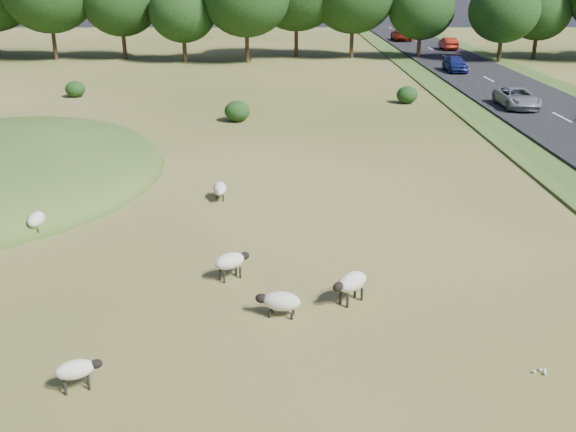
% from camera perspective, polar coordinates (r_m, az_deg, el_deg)
% --- Properties ---
extents(ground, '(160.00, 160.00, 0.00)m').
position_cam_1_polar(ground, '(38.37, -3.15, 7.12)').
color(ground, '#3E4E18').
rests_on(ground, ground).
extents(road, '(8.00, 150.00, 0.25)m').
position_cam_1_polar(road, '(51.38, 20.63, 9.49)').
color(road, black).
rests_on(road, ground).
extents(shrubs, '(26.83, 10.40, 1.34)m').
position_cam_1_polar(shrubs, '(46.65, -4.11, 10.37)').
color(shrubs, black).
rests_on(shrubs, ground).
extents(sheep_1, '(0.56, 1.23, 0.89)m').
position_cam_1_polar(sheep_1, '(25.23, -21.45, -0.27)').
color(sheep_1, beige).
rests_on(sheep_1, ground).
extents(sheep_2, '(1.12, 0.77, 0.78)m').
position_cam_1_polar(sheep_2, '(15.91, -18.30, -12.83)').
color(sheep_2, beige).
rests_on(sheep_2, ground).
extents(sheep_3, '(1.24, 1.20, 0.95)m').
position_cam_1_polar(sheep_3, '(18.79, 5.62, -5.89)').
color(sheep_3, beige).
rests_on(sheep_3, ground).
extents(sheep_4, '(1.34, 0.74, 0.75)m').
position_cam_1_polar(sheep_4, '(18.09, -0.70, -7.58)').
color(sheep_4, beige).
rests_on(sheep_4, ground).
extents(sheep_5, '(1.22, 1.01, 0.88)m').
position_cam_1_polar(sheep_5, '(20.22, -5.10, -4.00)').
color(sheep_5, beige).
rests_on(sheep_5, ground).
extents(sheep_6, '(0.65, 1.30, 0.74)m').
position_cam_1_polar(sheep_6, '(27.43, -6.09, 2.41)').
color(sheep_6, beige).
rests_on(sheep_6, ground).
extents(car_0, '(1.76, 4.37, 1.49)m').
position_cam_1_polar(car_0, '(64.42, 14.64, 12.98)').
color(car_0, navy).
rests_on(car_0, road).
extents(car_1, '(2.37, 5.15, 1.43)m').
position_cam_1_polar(car_1, '(93.17, 10.07, 15.54)').
color(car_1, maroon).
rests_on(car_1, road).
extents(car_2, '(1.85, 4.55, 1.32)m').
position_cam_1_polar(car_2, '(101.65, 11.47, 15.84)').
color(car_2, maroon).
rests_on(car_2, road).
extents(car_5, '(2.22, 4.82, 1.34)m').
position_cam_1_polar(car_5, '(48.09, 19.70, 9.87)').
color(car_5, '#979B9F').
rests_on(car_5, road).
extents(car_7, '(1.51, 4.34, 1.43)m').
position_cam_1_polar(car_7, '(83.21, 14.06, 14.65)').
color(car_7, maroon).
rests_on(car_7, road).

